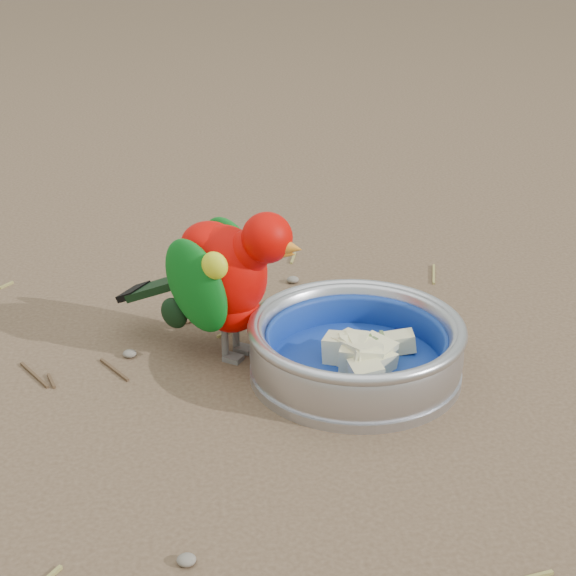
{
  "coord_description": "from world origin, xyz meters",
  "views": [
    {
      "loc": [
        -0.07,
        -0.72,
        0.47
      ],
      "look_at": [
        0.02,
        0.11,
        0.08
      ],
      "focal_mm": 55.0,
      "sensor_mm": 36.0,
      "label": 1
    }
  ],
  "objects": [
    {
      "name": "fruit_wedges",
      "position": [
        0.09,
        0.06,
        0.03
      ],
      "size": [
        0.13,
        0.13,
        0.03
      ],
      "primitive_type": null,
      "color": "beige",
      "rests_on": "food_bowl"
    },
    {
      "name": "food_bowl",
      "position": [
        0.09,
        0.06,
        0.01
      ],
      "size": [
        0.22,
        0.22,
        0.02
      ],
      "primitive_type": "cylinder",
      "color": "#B2B2BA",
      "rests_on": "ground"
    },
    {
      "name": "bowl_wall",
      "position": [
        0.09,
        0.06,
        0.04
      ],
      "size": [
        0.22,
        0.22,
        0.04
      ],
      "primitive_type": null,
      "color": "#B2B2BA",
      "rests_on": "food_bowl"
    },
    {
      "name": "ground_debris",
      "position": [
        -0.02,
        0.03,
        0.0
      ],
      "size": [
        0.9,
        0.8,
        0.01
      ],
      "primitive_type": null,
      "color": "olive",
      "rests_on": "ground"
    },
    {
      "name": "ground",
      "position": [
        0.0,
        0.0,
        0.0
      ],
      "size": [
        60.0,
        60.0,
        0.0
      ],
      "primitive_type": "plane",
      "color": "brown"
    },
    {
      "name": "lory_parrot",
      "position": [
        -0.04,
        0.13,
        0.08
      ],
      "size": [
        0.22,
        0.19,
        0.16
      ],
      "primitive_type": null,
      "rotation": [
        0.0,
        0.0,
        -2.15
      ],
      "color": "#C60500",
      "rests_on": "ground"
    }
  ]
}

